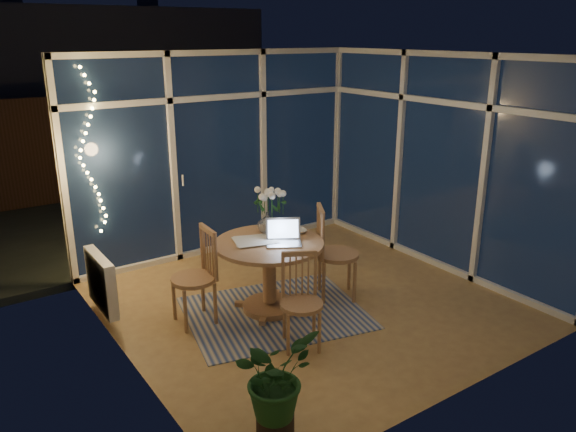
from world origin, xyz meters
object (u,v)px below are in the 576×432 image
object	(u,v)px
chair_left	(193,277)
chair_front	(302,302)
laptop	(284,232)
dining_table	(269,276)
potted_plant	(275,389)
flower_vase	(268,223)
chair_right	(337,252)

from	to	relation	value
chair_left	chair_front	distance (m)	1.16
chair_left	laptop	bearing A→B (deg)	71.35
dining_table	potted_plant	bearing A→B (deg)	-121.45
dining_table	flower_vase	distance (m)	0.56
dining_table	flower_vase	bearing A→B (deg)	60.46
dining_table	chair_front	world-z (taller)	chair_front
chair_front	potted_plant	size ratio (longest dim) A/B	1.19
chair_left	flower_vase	xyz separation A→B (m)	(0.90, 0.04, 0.37)
dining_table	potted_plant	distance (m)	1.93
chair_left	flower_vase	distance (m)	0.98
chair_right	dining_table	bearing A→B (deg)	108.66
dining_table	flower_vase	world-z (taller)	flower_vase
laptop	potted_plant	size ratio (longest dim) A/B	0.46
chair_left	chair_front	bearing A→B (deg)	35.39
chair_right	potted_plant	distance (m)	2.33
potted_plant	flower_vase	bearing A→B (deg)	58.79
dining_table	chair_right	distance (m)	0.81
laptop	dining_table	bearing A→B (deg)	153.10
chair_left	potted_plant	bearing A→B (deg)	-4.23
chair_right	flower_vase	distance (m)	0.83
chair_right	chair_left	bearing A→B (deg)	106.97
dining_table	chair_front	bearing A→B (deg)	-100.73
dining_table	laptop	distance (m)	0.54
chair_front	potted_plant	xyz separation A→B (m)	(-0.86, -0.87, -0.07)
chair_right	potted_plant	size ratio (longest dim) A/B	1.40
chair_left	dining_table	bearing A→B (deg)	78.26
chair_right	chair_front	size ratio (longest dim) A/B	1.17
laptop	chair_right	bearing A→B (deg)	28.55
flower_vase	potted_plant	size ratio (longest dim) A/B	0.28
laptop	flower_vase	xyz separation A→B (m)	(0.05, 0.38, -0.02)
dining_table	laptop	world-z (taller)	laptop
chair_left	flower_vase	world-z (taller)	chair_left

